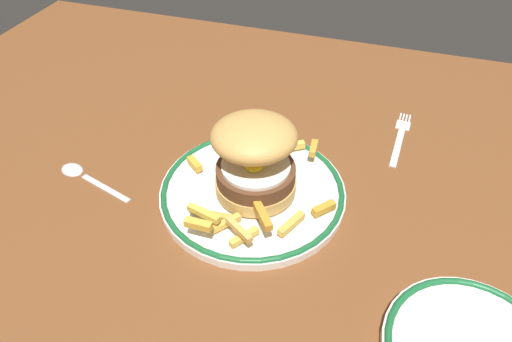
% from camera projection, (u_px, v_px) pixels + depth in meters
% --- Properties ---
extents(ground_plane, '(1.35, 0.96, 0.04)m').
position_uv_depth(ground_plane, '(257.00, 195.00, 0.65)').
color(ground_plane, brown).
extents(dinner_plate, '(0.25, 0.25, 0.02)m').
position_uv_depth(dinner_plate, '(256.00, 192.00, 0.61)').
color(dinner_plate, white).
rests_on(dinner_plate, ground_plane).
extents(burger, '(0.14, 0.15, 0.11)m').
position_uv_depth(burger, '(254.00, 156.00, 0.57)').
color(burger, tan).
rests_on(burger, dinner_plate).
extents(fries_pile, '(0.22, 0.22, 0.03)m').
position_uv_depth(fries_pile, '(253.00, 197.00, 0.58)').
color(fries_pile, '#E9B949').
rests_on(fries_pile, dinner_plate).
extents(fork, '(0.02, 0.14, 0.00)m').
position_uv_depth(fork, '(400.00, 137.00, 0.71)').
color(fork, silver).
rests_on(fork, ground_plane).
extents(spoon, '(0.13, 0.05, 0.01)m').
position_uv_depth(spoon, '(79.00, 172.00, 0.65)').
color(spoon, silver).
rests_on(spoon, ground_plane).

